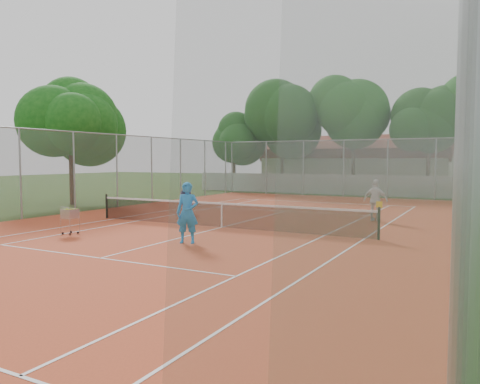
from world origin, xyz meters
The scene contains 12 objects.
ground centered at (0.00, 0.00, 0.00)m, with size 120.00×120.00×0.00m, color #1E3B10.
court_pad centered at (0.00, 0.00, 0.01)m, with size 18.00×34.00×0.02m, color #B64423.
court_lines centered at (0.00, 0.00, 0.02)m, with size 10.98×23.78×0.01m, color white.
tennis_net centered at (0.00, 0.00, 0.51)m, with size 11.88×0.10×0.98m, color black.
perimeter_fence centered at (0.00, 0.00, 2.00)m, with size 18.00×34.00×4.00m, color slate.
boundary_wall centered at (0.00, 19.00, 0.75)m, with size 26.00×0.30×1.50m, color silver.
clubhouse centered at (-2.00, 29.00, 2.20)m, with size 16.40×9.00×4.40m, color beige.
tropical_trees centered at (0.00, 22.00, 5.00)m, with size 29.00×19.00×10.00m, color #0D360D.
player_near centered at (0.76, -3.42, 0.98)m, with size 0.70×0.46×1.92m, color blue.
player_far_left centered at (-4.04, 3.47, 0.77)m, with size 0.72×0.56×1.49m, color #1A1747.
player_far_right centered at (4.82, 4.78, 0.90)m, with size 1.04×0.43×1.77m, color silver.
ball_hopper centered at (-3.83, -3.96, 0.51)m, with size 0.47×0.47×0.99m, color silver.
Camera 1 is at (9.05, -15.47, 2.64)m, focal length 35.00 mm.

